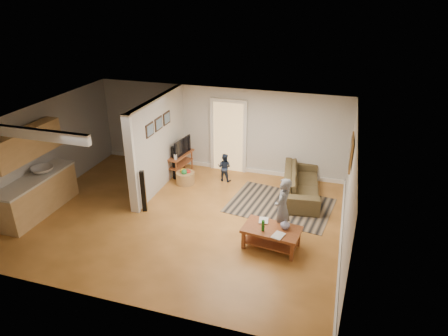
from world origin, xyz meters
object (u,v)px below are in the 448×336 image
at_px(child, 280,236).
at_px(toddler, 224,180).
at_px(sofa, 300,194).
at_px(tv_console, 180,156).
at_px(coffee_table, 272,232).
at_px(speaker_left, 143,191).
at_px(speaker_right, 175,163).
at_px(toy_basket, 185,177).

xyz_separation_m(child, toddler, (-2.02, 2.30, 0.00)).
height_order(sofa, tv_console, tv_console).
bearing_deg(coffee_table, tv_console, 139.69).
relative_size(coffee_table, speaker_left, 1.17).
relative_size(speaker_left, speaker_right, 1.09).
distance_m(sofa, toy_basket, 3.22).
distance_m(sofa, speaker_left, 4.15).
height_order(coffee_table, speaker_left, speaker_left).
xyz_separation_m(sofa, speaker_right, (-3.60, -0.09, 0.50)).
height_order(sofa, speaker_left, speaker_left).
distance_m(sofa, toddler, 2.21).
xyz_separation_m(speaker_right, toddler, (1.40, 0.31, -0.50)).
relative_size(coffee_table, tv_console, 1.16).
distance_m(coffee_table, toy_basket, 3.69).
bearing_deg(toy_basket, child, -30.66).
xyz_separation_m(speaker_right, toy_basket, (0.40, -0.20, -0.31)).
height_order(sofa, toddler, toddler).
distance_m(coffee_table, speaker_left, 3.36).
bearing_deg(speaker_right, speaker_left, -66.59).
distance_m(coffee_table, speaker_right, 4.13).
relative_size(child, toddler, 1.72).
relative_size(coffee_table, toy_basket, 2.43).
bearing_deg(child, tv_console, -113.31).
height_order(tv_console, toddler, tv_console).
xyz_separation_m(sofa, toy_basket, (-3.20, -0.29, 0.19)).
xyz_separation_m(toy_basket, child, (3.02, -1.79, -0.19)).
height_order(tv_console, speaker_right, speaker_right).
relative_size(speaker_right, toddler, 1.21).
relative_size(tv_console, child, 0.77).
distance_m(sofa, child, 2.09).
height_order(coffee_table, speaker_right, speaker_right).
bearing_deg(toddler, speaker_right, 18.50).
height_order(speaker_right, toy_basket, speaker_right).
bearing_deg(toddler, toy_basket, 33.05).
relative_size(coffee_table, toddler, 1.54).
height_order(sofa, toy_basket, toy_basket).
distance_m(speaker_left, speaker_right, 1.90).
bearing_deg(tv_console, toy_basket, -47.76).
bearing_deg(tv_console, coffee_table, -32.55).
bearing_deg(speaker_left, speaker_right, 71.19).
relative_size(tv_console, speaker_left, 1.00).
distance_m(speaker_right, child, 3.99).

